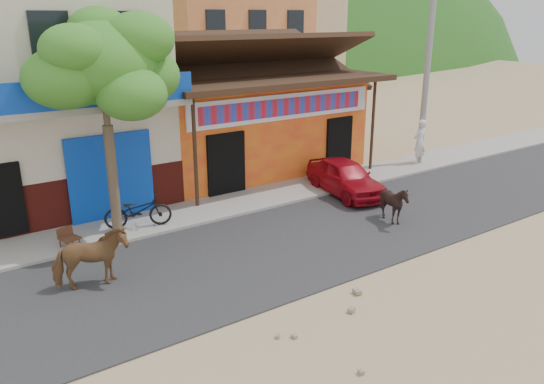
{
  "coord_description": "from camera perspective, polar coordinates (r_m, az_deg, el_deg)",
  "views": [
    {
      "loc": [
        -8.83,
        -8.06,
        5.87
      ],
      "look_at": [
        -1.25,
        3.0,
        1.4
      ],
      "focal_mm": 35.0,
      "sensor_mm": 36.0,
      "label": 1
    }
  ],
  "objects": [
    {
      "name": "road",
      "position": [
        14.96,
        5.05,
        -4.67
      ],
      "size": [
        60.0,
        5.0,
        0.04
      ],
      "primitive_type": "cube",
      "color": "#28282B",
      "rests_on": "ground"
    },
    {
      "name": "tree",
      "position": [
        14.75,
        -17.28,
        6.86
      ],
      "size": [
        3.0,
        3.0,
        6.0
      ],
      "primitive_type": null,
      "color": "#2D721E",
      "rests_on": "sidewalk"
    },
    {
      "name": "scooter",
      "position": [
        15.52,
        -14.22,
        -1.96
      ],
      "size": [
        1.99,
        1.2,
        0.99
      ],
      "primitive_type": "imported",
      "rotation": [
        0.0,
        0.0,
        1.26
      ],
      "color": "black",
      "rests_on": "sidewalk"
    },
    {
      "name": "apartment_front",
      "position": [
        36.68,
        -5.65,
        18.55
      ],
      "size": [
        9.0,
        9.0,
        12.0
      ],
      "primitive_type": "cube",
      "color": "#CC723F",
      "rests_on": "ground"
    },
    {
      "name": "cow_dark",
      "position": [
        15.96,
        13.01,
        -1.21
      ],
      "size": [
        1.43,
        1.4,
        1.19
      ],
      "primitive_type": "imported",
      "rotation": [
        0.0,
        0.0,
        -0.98
      ],
      "color": "black",
      "rests_on": "road"
    },
    {
      "name": "cow_tan",
      "position": [
        12.53,
        -18.94,
        -6.85
      ],
      "size": [
        1.73,
        0.98,
        1.38
      ],
      "primitive_type": "imported",
      "rotation": [
        0.0,
        0.0,
        1.42
      ],
      "color": "brown",
      "rests_on": "road"
    },
    {
      "name": "sidewalk",
      "position": [
        17.59,
        -2.18,
        -0.87
      ],
      "size": [
        60.0,
        2.0,
        0.12
      ],
      "primitive_type": "cube",
      "color": "gray",
      "rests_on": "ground"
    },
    {
      "name": "cafe_building",
      "position": [
        18.52,
        -24.13,
        9.5
      ],
      "size": [
        7.0,
        6.0,
        7.0
      ],
      "primitive_type": "cube",
      "color": "beige",
      "rests_on": "ground"
    },
    {
      "name": "cafe_chair_right",
      "position": [
        14.75,
        -21.06,
        -3.83
      ],
      "size": [
        0.56,
        0.56,
        0.94
      ],
      "primitive_type": null,
      "rotation": [
        0.0,
        0.0,
        0.32
      ],
      "color": "#472A17",
      "rests_on": "sidewalk"
    },
    {
      "name": "dance_club",
      "position": [
        21.45,
        -3.45,
        7.46
      ],
      "size": [
        8.0,
        6.0,
        3.6
      ],
      "primitive_type": "cube",
      "color": "orange",
      "rests_on": "ground"
    },
    {
      "name": "apartment_rear",
      "position": [
        46.57,
        0.78,
        17.36
      ],
      "size": [
        8.0,
        8.0,
        10.0
      ],
      "primitive_type": "cube",
      "color": "tan",
      "rests_on": "ground"
    },
    {
      "name": "pedestrian",
      "position": [
        22.39,
        15.6,
        5.24
      ],
      "size": [
        0.71,
        0.53,
        1.8
      ],
      "primitive_type": "imported",
      "rotation": [
        0.0,
        0.0,
        3.29
      ],
      "color": "white",
      "rests_on": "sidewalk"
    },
    {
      "name": "utility_pole",
      "position": [
        22.15,
        16.41,
        13.18
      ],
      "size": [
        0.24,
        0.24,
        8.0
      ],
      "primitive_type": "cylinder",
      "color": "gray",
      "rests_on": "sidewalk"
    },
    {
      "name": "ground",
      "position": [
        13.32,
        11.93,
        -8.15
      ],
      "size": [
        120.0,
        120.0,
        0.0
      ],
      "primitive_type": "plane",
      "color": "#9E825B",
      "rests_on": "ground"
    },
    {
      "name": "red_car",
      "position": [
        18.26,
        7.9,
        1.62
      ],
      "size": [
        2.01,
        3.73,
        1.2
      ],
      "primitive_type": "imported",
      "rotation": [
        0.0,
        0.0,
        -0.17
      ],
      "color": "#A70B19",
      "rests_on": "road"
    }
  ]
}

